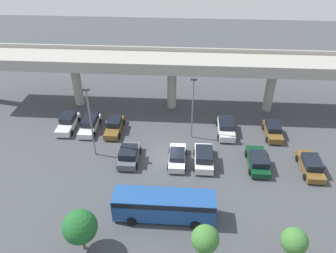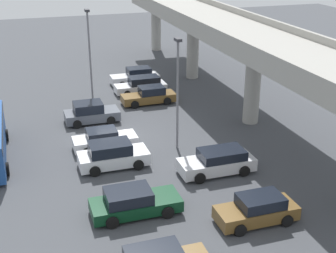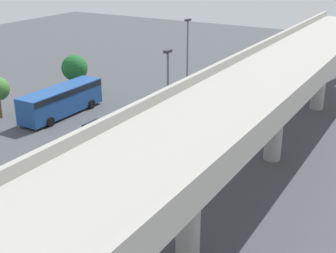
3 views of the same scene
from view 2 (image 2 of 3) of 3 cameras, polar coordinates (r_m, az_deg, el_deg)
ground_plane at (r=34.88m, az=-6.40°, el=-1.56°), size 112.97×112.97×0.00m
highway_overpass at (r=36.57m, az=10.61°, el=9.54°), size 53.96×6.21×7.59m
parked_car_0 at (r=47.37m, az=-3.93°, el=6.09°), size 2.02×4.84×1.67m
parked_car_1 at (r=44.71m, az=-3.23°, el=5.07°), size 2.04×4.86×1.56m
parked_car_2 at (r=41.78m, az=-2.29°, el=3.77°), size 1.98×4.78×1.55m
parked_car_3 at (r=38.07m, az=-9.39°, el=1.65°), size 2.26×4.31×1.66m
parked_car_4 at (r=33.25m, az=-7.78°, el=-1.60°), size 2.00×4.46×1.45m
parked_car_5 at (r=30.61m, az=-6.79°, el=-3.48°), size 2.21×4.54×1.71m
parked_car_6 at (r=29.85m, az=6.09°, el=-4.29°), size 2.18×4.84×1.55m
parked_car_7 at (r=25.66m, az=-4.23°, el=-9.20°), size 2.23×4.88×1.49m
parked_car_8 at (r=25.39m, az=10.84°, el=-9.92°), size 2.00×4.33×1.51m
lamp_post_near_aisle at (r=31.63m, az=1.18°, el=4.96°), size 0.70×0.35×7.85m
lamp_post_mid_lot at (r=40.78m, az=-9.54°, el=9.08°), size 0.70×0.35×8.35m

